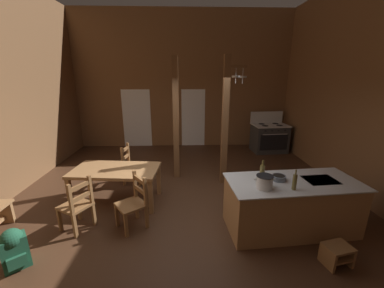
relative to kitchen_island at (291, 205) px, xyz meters
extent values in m
cube|color=#422819|center=(-1.82, 0.65, -0.49)|extent=(8.18, 9.53, 0.10)
cube|color=brown|center=(-1.82, 5.09, 1.87)|extent=(8.18, 0.14, 4.63)
cube|color=white|center=(-3.48, 5.01, 0.58)|extent=(1.00, 0.01, 2.05)
cube|color=white|center=(-1.45, 5.01, 0.58)|extent=(0.84, 0.01, 2.05)
cube|color=#9E7044|center=(0.00, 0.00, -0.01)|extent=(2.16, 1.06, 0.87)
cube|color=silver|center=(0.00, 0.00, 0.43)|extent=(2.23, 1.13, 0.02)
cube|color=black|center=(0.47, 0.04, 0.44)|extent=(0.55, 0.44, 0.00)
cube|color=black|center=(-0.03, 0.43, -0.39)|extent=(1.99, 0.20, 0.10)
cube|color=#313131|center=(1.11, 4.22, 0.01)|extent=(1.16, 0.84, 0.90)
cube|color=black|center=(1.14, 3.84, -0.02)|extent=(0.93, 0.08, 0.52)
cylinder|color=silver|center=(1.14, 3.81, 0.26)|extent=(0.82, 0.09, 0.02)
cube|color=silver|center=(1.11, 4.22, 0.47)|extent=(1.20, 0.89, 0.03)
cube|color=silver|center=(1.08, 4.58, 0.68)|extent=(1.14, 0.13, 0.40)
cylinder|color=black|center=(1.37, 4.09, 0.49)|extent=(0.22, 0.22, 0.01)
cylinder|color=black|center=(0.87, 4.05, 0.49)|extent=(0.22, 0.22, 0.01)
cylinder|color=black|center=(1.34, 4.39, 0.49)|extent=(0.22, 0.22, 0.01)
cylinder|color=black|center=(0.85, 4.35, 0.49)|extent=(0.22, 0.22, 0.01)
cylinder|color=black|center=(1.47, 3.85, 0.38)|extent=(0.05, 0.03, 0.04)
cylinder|color=black|center=(1.25, 3.83, 0.38)|extent=(0.05, 0.03, 0.04)
cylinder|color=black|center=(1.03, 3.81, 0.38)|extent=(0.05, 0.03, 0.04)
cylinder|color=black|center=(0.81, 3.80, 0.38)|extent=(0.05, 0.03, 0.04)
cube|color=brown|center=(-0.85, 1.86, 1.05)|extent=(0.14, 0.14, 2.98)
cube|color=brown|center=(-0.67, 1.86, 2.29)|extent=(0.50, 0.09, 0.06)
cylinder|color=silver|center=(-0.65, 1.86, 2.19)|extent=(0.01, 0.01, 0.19)
cylinder|color=silver|center=(-0.65, 1.86, 2.08)|extent=(0.17, 0.17, 0.04)
cylinder|color=silver|center=(-0.65, 1.86, 2.00)|extent=(0.02, 0.02, 0.14)
cylinder|color=silver|center=(-0.50, 1.86, 2.19)|extent=(0.01, 0.01, 0.20)
cylinder|color=silver|center=(-0.50, 1.86, 2.07)|extent=(0.18, 0.18, 0.04)
cylinder|color=silver|center=(-0.50, 1.86, 1.99)|extent=(0.02, 0.02, 0.14)
cube|color=brown|center=(-1.99, 2.24, 1.05)|extent=(0.14, 0.14, 2.98)
cube|color=brown|center=(0.32, -0.84, -0.16)|extent=(0.41, 0.35, 0.04)
cube|color=brown|center=(0.17, -0.87, -0.31)|extent=(0.10, 0.28, 0.26)
cube|color=brown|center=(0.48, -0.81, -0.31)|extent=(0.10, 0.28, 0.26)
cube|color=brown|center=(0.32, -0.84, -0.31)|extent=(0.37, 0.34, 0.03)
cube|color=#9E7044|center=(-3.19, 1.00, 0.27)|extent=(1.78, 1.05, 0.06)
cube|color=#9E7044|center=(-3.94, 1.46, -0.10)|extent=(0.09, 0.09, 0.68)
cube|color=#9E7044|center=(-2.36, 1.31, -0.10)|extent=(0.09, 0.09, 0.68)
cube|color=#9E7044|center=(-4.01, 0.68, -0.10)|extent=(0.09, 0.09, 0.68)
cube|color=#9E7044|center=(-2.44, 0.54, -0.10)|extent=(0.09, 0.09, 0.68)
cube|color=brown|center=(-2.72, 0.12, -0.01)|extent=(0.62, 0.62, 0.04)
cube|color=brown|center=(-2.75, -0.15, -0.24)|extent=(0.07, 0.07, 0.41)
cube|color=brown|center=(-2.98, 0.16, -0.24)|extent=(0.07, 0.07, 0.41)
cube|color=brown|center=(-2.45, 0.08, 0.03)|extent=(0.07, 0.07, 0.95)
cube|color=brown|center=(-2.68, 0.39, 0.03)|extent=(0.07, 0.07, 0.95)
cube|color=brown|center=(-2.56, 0.23, 0.40)|extent=(0.26, 0.33, 0.07)
cube|color=brown|center=(-2.56, 0.23, 0.21)|extent=(0.26, 0.33, 0.07)
cube|color=brown|center=(-3.03, 1.93, -0.01)|extent=(0.50, 0.50, 0.04)
cube|color=brown|center=(-2.81, 2.09, -0.24)|extent=(0.06, 0.06, 0.41)
cube|color=brown|center=(-2.86, 1.71, -0.24)|extent=(0.06, 0.06, 0.41)
cube|color=brown|center=(-3.19, 2.14, 0.03)|extent=(0.06, 0.06, 0.95)
cube|color=brown|center=(-3.24, 1.77, 0.03)|extent=(0.06, 0.06, 0.95)
cube|color=brown|center=(-3.21, 1.95, 0.40)|extent=(0.09, 0.38, 0.07)
cube|color=brown|center=(-3.21, 1.95, 0.21)|extent=(0.09, 0.38, 0.07)
cube|color=brown|center=(-3.65, 0.13, -0.01)|extent=(0.60, 0.60, 0.04)
cube|color=brown|center=(-3.91, 0.05, -0.24)|extent=(0.07, 0.07, 0.41)
cube|color=brown|center=(-3.73, 0.39, -0.24)|extent=(0.07, 0.07, 0.41)
cube|color=brown|center=(-3.58, -0.13, 0.03)|extent=(0.07, 0.07, 0.95)
cube|color=brown|center=(-3.40, 0.20, 0.03)|extent=(0.07, 0.07, 0.95)
cube|color=brown|center=(-3.49, 0.03, 0.40)|extent=(0.22, 0.35, 0.07)
cube|color=brown|center=(-3.49, 0.03, 0.21)|extent=(0.22, 0.35, 0.07)
cube|color=#9E7044|center=(-5.02, 0.33, -0.24)|extent=(0.31, 0.06, 0.40)
cube|color=#1E5138|center=(-4.13, -0.73, -0.20)|extent=(0.39, 0.37, 0.48)
cube|color=#1E5138|center=(-4.05, -0.83, -0.27)|extent=(0.21, 0.19, 0.17)
cylinder|color=black|center=(-4.13, -0.57, -0.20)|extent=(0.06, 0.06, 0.38)
cylinder|color=black|center=(-4.28, -0.69, -0.20)|extent=(0.06, 0.06, 0.38)
sphere|color=#1E5138|center=(-4.13, -0.73, 0.02)|extent=(0.38, 0.38, 0.27)
cylinder|color=silver|center=(-0.57, -0.22, 0.54)|extent=(0.25, 0.25, 0.20)
cylinder|color=black|center=(-0.57, -0.22, 0.65)|extent=(0.26, 0.26, 0.01)
cylinder|color=silver|center=(-0.71, -0.22, 0.59)|extent=(0.05, 0.02, 0.02)
cylinder|color=silver|center=(-0.43, -0.22, 0.59)|extent=(0.05, 0.02, 0.02)
cylinder|color=slate|center=(-0.23, 0.05, 0.48)|extent=(0.23, 0.23, 0.08)
cylinder|color=black|center=(-0.23, 0.05, 0.53)|extent=(0.19, 0.19, 0.00)
cylinder|color=brown|center=(-0.52, 0.07, 0.57)|extent=(0.08, 0.08, 0.26)
cylinder|color=brown|center=(-0.52, 0.07, 0.75)|extent=(0.03, 0.03, 0.09)
cylinder|color=brown|center=(-0.13, -0.28, 0.56)|extent=(0.06, 0.06, 0.24)
cylinder|color=brown|center=(-0.13, -0.28, 0.72)|extent=(0.03, 0.03, 0.08)
camera|label=1|loc=(-1.80, -3.51, 2.15)|focal=22.27mm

